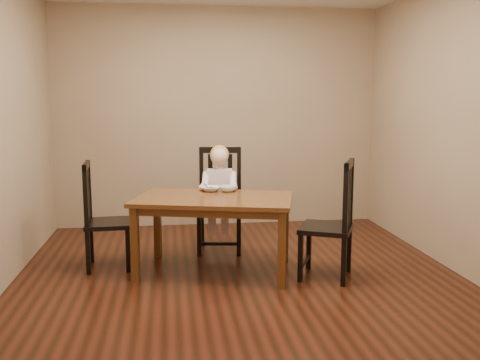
{
  "coord_description": "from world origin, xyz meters",
  "views": [
    {
      "loc": [
        -0.61,
        -4.67,
        1.6
      ],
      "look_at": [
        0.05,
        0.25,
        0.83
      ],
      "focal_mm": 40.0,
      "sensor_mm": 36.0,
      "label": 1
    }
  ],
  "objects": [
    {
      "name": "bowl_veg",
      "position": [
        -0.06,
        0.37,
        0.73
      ],
      "size": [
        0.2,
        0.2,
        0.05
      ],
      "primitive_type": "imported",
      "rotation": [
        0.0,
        0.0,
        0.17
      ],
      "color": "silver",
      "rests_on": "dining_table"
    },
    {
      "name": "dining_table",
      "position": [
        -0.21,
        0.1,
        0.62
      ],
      "size": [
        1.58,
        1.18,
        0.7
      ],
      "rotation": [
        0.0,
        0.0,
        -0.26
      ],
      "color": "#4F2B12",
      "rests_on": "room"
    },
    {
      "name": "chair_child",
      "position": [
        -0.09,
        0.83,
        0.52
      ],
      "size": [
        0.52,
        0.5,
        1.08
      ],
      "rotation": [
        0.0,
        0.0,
        3.0
      ],
      "color": "black",
      "rests_on": "room"
    },
    {
      "name": "toddler",
      "position": [
        -0.1,
        0.78,
        0.67
      ],
      "size": [
        0.4,
        0.47,
        0.59
      ],
      "primitive_type": null,
      "rotation": [
        0.0,
        0.0,
        3.0
      ],
      "color": "white",
      "rests_on": "chair_child"
    },
    {
      "name": "bowl_peas",
      "position": [
        -0.21,
        0.4,
        0.73
      ],
      "size": [
        0.24,
        0.24,
        0.05
      ],
      "primitive_type": "imported",
      "rotation": [
        0.0,
        0.0,
        -0.37
      ],
      "color": "silver",
      "rests_on": "dining_table"
    },
    {
      "name": "chair_left",
      "position": [
        -1.24,
        0.36,
        0.48
      ],
      "size": [
        0.44,
        0.46,
        1.01
      ],
      "rotation": [
        0.0,
        0.0,
        -1.51
      ],
      "color": "black",
      "rests_on": "room"
    },
    {
      "name": "room",
      "position": [
        0.0,
        0.0,
        1.35
      ],
      "size": [
        4.01,
        4.01,
        2.71
      ],
      "color": "#40190D",
      "rests_on": "ground"
    },
    {
      "name": "fork",
      "position": [
        -0.26,
        0.39,
        0.75
      ],
      "size": [
        0.05,
        0.11,
        0.04
      ],
      "rotation": [
        0.0,
        0.0,
        0.33
      ],
      "color": "silver",
      "rests_on": "bowl_peas"
    },
    {
      "name": "chair_right",
      "position": [
        0.81,
        -0.2,
        0.51
      ],
      "size": [
        0.59,
        0.6,
        1.06
      ],
      "rotation": [
        0.0,
        0.0,
        1.13
      ],
      "color": "black",
      "rests_on": "room"
    }
  ]
}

